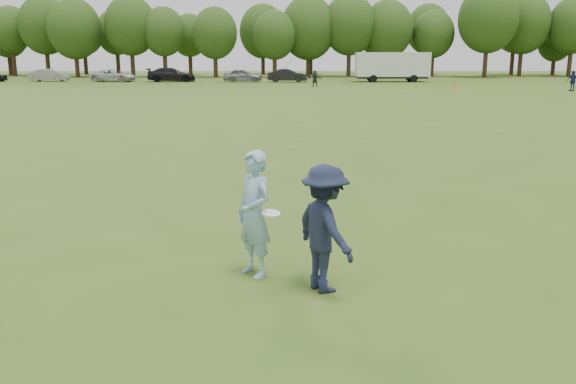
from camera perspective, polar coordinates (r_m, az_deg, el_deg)
name	(u,v)px	position (r m, az deg, el deg)	size (l,w,h in m)	color
ground	(307,287)	(8.68, 1.80, -8.90)	(200.00, 200.00, 0.00)	#365618
thrower	(254,214)	(8.88, -3.18, -2.07)	(0.68, 0.45, 1.87)	#83B1CB
defender	(325,229)	(8.33, 3.47, -3.43)	(1.15, 0.66, 1.77)	#192038
player_far_b	(573,81)	(57.58, 25.08, 9.41)	(1.00, 0.42, 1.71)	navy
player_far_d	(315,79)	(59.04, 2.53, 10.56)	(1.41, 0.45, 1.52)	#2A2A2A
car_b	(49,75)	(74.23, -21.48, 10.13)	(1.46, 4.20, 1.38)	gray
car_c	(114,76)	(71.28, -16.01, 10.43)	(2.25, 4.88, 1.36)	#B8B9BE
car_d	(171,75)	(69.81, -10.86, 10.72)	(2.15, 5.29, 1.54)	black
car_e	(243,75)	(68.13, -4.25, 10.83)	(1.70, 4.23, 1.44)	slate
car_f	(288,76)	(67.74, -0.04, 10.84)	(1.50, 4.31, 1.42)	black
field_cone	(455,86)	(58.62, 15.39, 9.50)	(0.28, 0.28, 0.30)	#FF590D
disc_in_play	(271,213)	(8.64, -1.60, -2.01)	(0.31, 0.31, 0.08)	white
cargo_trailer	(392,65)	(69.40, 9.72, 11.59)	(9.00, 2.75, 3.20)	silver
treeline	(308,29)	(85.06, 1.86, 15.01)	(130.35, 18.39, 11.74)	#332114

